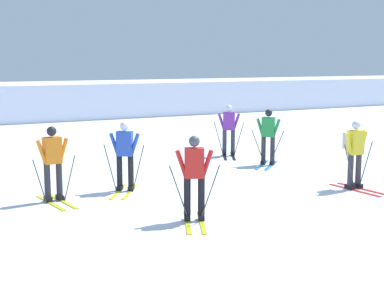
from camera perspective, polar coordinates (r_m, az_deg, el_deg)
ground_plane at (r=13.53m, az=1.60°, el=-5.00°), size 120.00×120.00×0.00m
far_snow_ridge at (r=32.45m, az=-16.72°, el=4.23°), size 80.00×6.06×1.93m
skier_purple at (r=18.72m, az=3.78°, el=1.58°), size 1.10×1.58×1.71m
skier_blue at (r=13.67m, az=-6.87°, el=-1.01°), size 1.21×1.53×1.71m
skier_yellow at (r=14.37m, az=16.24°, el=-0.67°), size 1.00×1.62×1.71m
skier_red at (r=11.02m, az=0.24°, el=-3.24°), size 1.03×1.60×1.71m
skier_orange at (r=12.93m, az=-14.00°, el=-1.75°), size 1.00×1.63×1.71m
skier_green at (r=17.15m, az=7.77°, el=0.89°), size 1.44×1.34×1.71m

